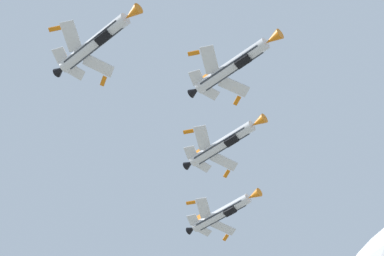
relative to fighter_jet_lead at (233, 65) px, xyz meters
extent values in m
cylinder|color=white|center=(-0.19, 0.21, 0.00)|extent=(9.45, 9.91, 1.70)
cube|color=#383D47|center=(-0.27, 0.13, -0.46)|extent=(7.99, 8.38, 0.72)
cone|color=orange|center=(4.70, -5.01, 0.00)|extent=(2.78, 2.82, 1.56)
cone|color=black|center=(-4.81, 5.13, 0.00)|extent=(2.09, 2.10, 1.36)
ellipsoid|color=#192333|center=(1.72, -1.62, 0.62)|extent=(3.16, 3.24, 1.32)
cube|color=black|center=(1.15, -1.50, -0.79)|extent=(2.43, 2.47, 1.07)
cube|color=white|center=(0.47, 3.18, -0.69)|extent=(4.49, 2.92, 1.16)
cube|color=orange|center=(1.20, 5.39, -1.17)|extent=(1.00, 1.70, 0.36)
cube|color=white|center=(-3.23, -0.29, 0.51)|extent=(3.13, 4.52, 1.16)
cube|color=orange|center=(-5.49, -0.88, 1.00)|extent=(1.70, 1.08, 0.36)
cube|color=white|center=(-2.60, 4.94, -0.36)|extent=(2.64, 2.37, 0.66)
cube|color=white|center=(-4.77, 2.91, 0.35)|extent=(2.46, 2.69, 0.66)
cube|color=orange|center=(-3.17, 3.99, 1.76)|extent=(2.36, 2.44, 2.58)
cylinder|color=white|center=(0.30, 16.31, 0.67)|extent=(9.45, 9.91, 1.70)
cube|color=#383D47|center=(0.20, 16.21, 0.22)|extent=(7.99, 8.38, 0.81)
cone|color=orange|center=(5.20, 11.09, 0.67)|extent=(2.78, 2.82, 1.56)
cone|color=black|center=(-4.32, 21.23, 0.67)|extent=(2.09, 2.10, 1.36)
ellipsoid|color=#192333|center=(2.25, 14.51, 1.28)|extent=(3.19, 3.27, 1.37)
cube|color=black|center=(1.61, 14.57, -0.10)|extent=(2.45, 2.49, 1.13)
cube|color=white|center=(0.93, 19.25, -0.17)|extent=(4.43, 2.90, 1.42)
cube|color=orange|center=(1.63, 21.44, -0.79)|extent=(1.00, 1.70, 0.39)
cube|color=white|center=(-2.71, 15.83, 1.35)|extent=(3.11, 4.47, 1.42)
cube|color=orange|center=(-4.94, 15.27, 1.97)|extent=(1.71, 1.09, 0.39)
cube|color=white|center=(-2.12, 21.02, 0.22)|extent=(2.62, 2.36, 0.80)
cube|color=white|center=(-4.25, 19.03, 1.12)|extent=(2.45, 2.67, 0.80)
cube|color=orange|center=(-2.60, 20.17, 2.40)|extent=(2.47, 2.55, 2.54)
cylinder|color=white|center=(-18.82, -2.91, -0.93)|extent=(9.45, 9.91, 1.70)
cube|color=#383D47|center=(-18.92, -3.01, -1.38)|extent=(7.99, 8.38, 0.80)
cone|color=orange|center=(-13.93, -8.13, -0.93)|extent=(2.78, 2.82, 1.56)
cone|color=black|center=(-23.44, 2.01, -0.93)|extent=(2.09, 2.10, 1.36)
ellipsoid|color=#192333|center=(-16.88, -4.71, -0.32)|extent=(3.19, 3.27, 1.37)
cube|color=black|center=(-17.51, -4.65, -1.70)|extent=(2.45, 2.49, 1.12)
cube|color=white|center=(-18.19, 0.03, -1.77)|extent=(4.43, 2.90, 1.41)
cube|color=orange|center=(-17.49, 2.22, -2.38)|extent=(1.00, 1.70, 0.39)
cube|color=white|center=(-21.83, -3.39, -0.25)|extent=(3.11, 4.47, 1.41)
cube|color=orange|center=(-24.06, -3.95, 0.36)|extent=(1.71, 1.09, 0.39)
cube|color=white|center=(-21.25, 1.81, -1.37)|extent=(2.62, 2.36, 0.79)
cube|color=white|center=(-23.38, -0.19, -0.49)|extent=(2.45, 2.67, 0.79)
cube|color=orange|center=(-21.72, 0.95, 0.80)|extent=(2.47, 2.54, 2.55)
cylinder|color=white|center=(2.07, 33.05, 0.47)|extent=(9.45, 9.91, 1.70)
cube|color=#383D47|center=(1.99, 32.97, 0.02)|extent=(7.99, 8.38, 0.75)
cone|color=orange|center=(6.97, 27.84, 0.47)|extent=(2.78, 2.82, 1.56)
cone|color=black|center=(-2.55, 37.97, 0.47)|extent=(2.09, 2.10, 1.36)
ellipsoid|color=#192333|center=(4.00, 31.24, 1.09)|extent=(3.17, 3.25, 1.34)
cube|color=black|center=(3.40, 31.34, -0.31)|extent=(2.44, 2.48, 1.09)
cube|color=white|center=(2.73, 36.02, -0.27)|extent=(4.47, 2.91, 1.24)
cube|color=orange|center=(3.44, 38.22, -0.79)|extent=(1.00, 1.70, 0.37)
cube|color=white|center=(-0.96, 32.56, 1.04)|extent=(3.13, 4.51, 1.24)
cube|color=orange|center=(-3.21, 31.98, 1.56)|extent=(1.70, 1.08, 0.37)
cube|color=white|center=(-0.34, 37.78, 0.09)|extent=(2.64, 2.37, 0.70)
cube|color=white|center=(-2.49, 35.76, 0.85)|extent=(2.45, 2.68, 0.70)
cube|color=orange|center=(-0.88, 36.86, 2.22)|extent=(2.39, 2.47, 2.57)
camera|label=1|loc=(-10.59, -59.85, -73.17)|focal=64.73mm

